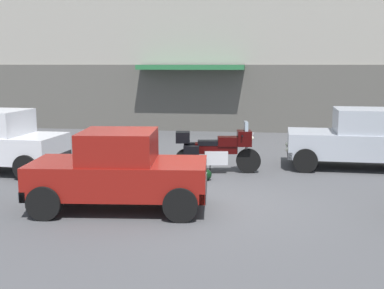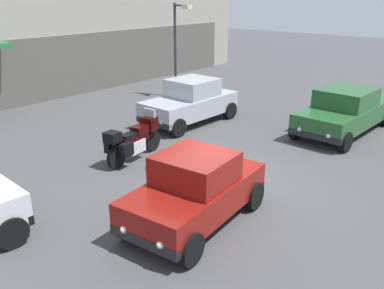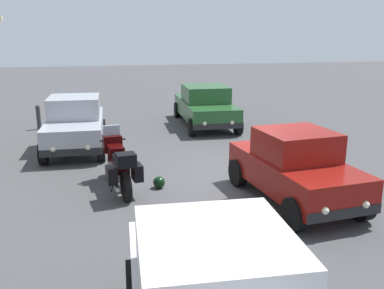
% 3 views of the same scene
% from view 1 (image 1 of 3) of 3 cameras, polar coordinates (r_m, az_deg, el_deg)
% --- Properties ---
extents(ground_plane, '(80.00, 80.00, 0.00)m').
position_cam_1_polar(ground_plane, '(10.38, 0.98, -6.74)').
color(ground_plane, '#424244').
extents(motorcycle, '(2.26, 0.89, 1.36)m').
position_cam_1_polar(motorcycle, '(13.19, 2.72, -0.57)').
color(motorcycle, black).
rests_on(motorcycle, ground).
extents(helmet, '(0.28, 0.28, 0.28)m').
position_cam_1_polar(helmet, '(12.41, 1.60, -3.44)').
color(helmet, black).
rests_on(helmet, ground).
extents(car_compact_side, '(3.58, 2.00, 1.56)m').
position_cam_1_polar(car_compact_side, '(9.94, -8.27, -2.98)').
color(car_compact_side, maroon).
rests_on(car_compact_side, ground).
extents(car_wagon_end, '(3.92, 1.88, 1.64)m').
position_cam_1_polar(car_wagon_end, '(14.45, 18.50, 0.57)').
color(car_wagon_end, '#9EA3AD').
rests_on(car_wagon_end, ground).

